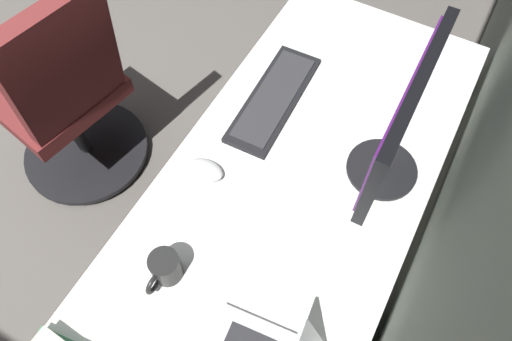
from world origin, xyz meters
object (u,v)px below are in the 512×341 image
object	(u,v)px
mouse_main	(206,170)
coffee_mug	(165,268)
keyboard_main	(274,99)
monitor_primary	(401,123)
drawer_pedestal	(248,322)
office_chair	(66,102)

from	to	relation	value
mouse_main	coffee_mug	bearing A→B (deg)	13.05
keyboard_main	mouse_main	distance (m)	0.33
keyboard_main	coffee_mug	size ratio (longest dim) A/B	3.65
mouse_main	monitor_primary	bearing A→B (deg)	119.73
keyboard_main	mouse_main	xyz separation A→B (m)	(0.32, -0.05, 0.01)
drawer_pedestal	keyboard_main	size ratio (longest dim) A/B	1.64
monitor_primary	drawer_pedestal	bearing A→B (deg)	-19.71
keyboard_main	office_chair	xyz separation A→B (m)	(0.19, -0.79, -0.28)
office_chair	drawer_pedestal	bearing A→B (deg)	69.87
monitor_primary	coffee_mug	size ratio (longest dim) A/B	4.22
mouse_main	office_chair	world-z (taller)	office_chair
coffee_mug	mouse_main	bearing A→B (deg)	-166.95
keyboard_main	office_chair	size ratio (longest dim) A/B	0.44
coffee_mug	drawer_pedestal	bearing A→B (deg)	109.47
drawer_pedestal	mouse_main	bearing A→B (deg)	-131.85
drawer_pedestal	monitor_primary	size ratio (longest dim) A/B	1.42
drawer_pedestal	coffee_mug	xyz separation A→B (m)	(0.07, -0.19, 0.43)
monitor_primary	keyboard_main	xyz separation A→B (m)	(-0.08, -0.38, -0.22)
drawer_pedestal	coffee_mug	world-z (taller)	coffee_mug
keyboard_main	coffee_mug	bearing A→B (deg)	2.00
monitor_primary	keyboard_main	size ratio (longest dim) A/B	1.16
keyboard_main	coffee_mug	xyz separation A→B (m)	(0.62, 0.02, 0.03)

